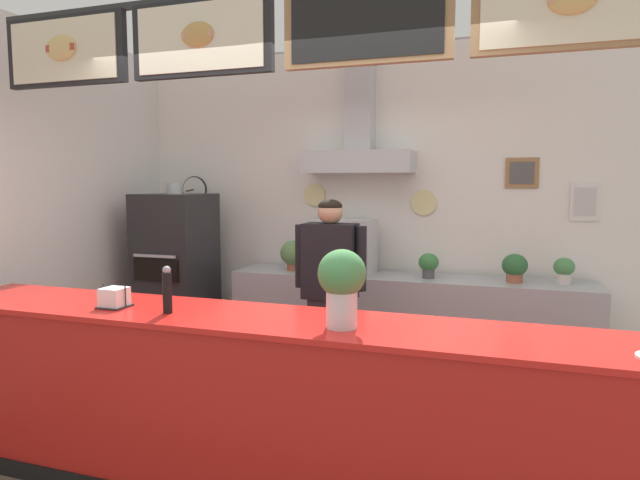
# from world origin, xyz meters

# --- Properties ---
(ground_plane) EXTENTS (5.73, 5.73, 0.00)m
(ground_plane) POSITION_xyz_m (0.00, 0.00, 0.00)
(ground_plane) COLOR brown
(back_wall_assembly) EXTENTS (4.77, 2.37, 2.99)m
(back_wall_assembly) POSITION_xyz_m (-0.01, 2.19, 1.59)
(back_wall_assembly) COLOR #9E9E99
(back_wall_assembly) RESTS_ON ground_plane
(service_counter) EXTENTS (4.21, 0.65, 1.00)m
(service_counter) POSITION_xyz_m (0.00, -0.21, 0.50)
(service_counter) COLOR red
(service_counter) RESTS_ON ground_plane
(back_prep_counter) EXTENTS (3.14, 0.55, 0.90)m
(back_prep_counter) POSITION_xyz_m (0.41, 1.92, 0.45)
(back_prep_counter) COLOR #A3A5AD
(back_prep_counter) RESTS_ON ground_plane
(pizza_oven) EXTENTS (0.62, 0.66, 1.72)m
(pizza_oven) POSITION_xyz_m (-1.75, 1.64, 0.81)
(pizza_oven) COLOR #232326
(pizza_oven) RESTS_ON ground_plane
(shop_worker) EXTENTS (0.54, 0.22, 1.60)m
(shop_worker) POSITION_xyz_m (0.01, 0.96, 0.86)
(shop_worker) COLOR #232328
(shop_worker) RESTS_ON ground_plane
(espresso_machine) EXTENTS (0.54, 0.46, 0.49)m
(espresso_machine) POSITION_xyz_m (-0.16, 1.90, 1.15)
(espresso_machine) COLOR #B7BABF
(espresso_machine) RESTS_ON back_prep_counter
(potted_oregano) EXTENTS (0.16, 0.16, 0.22)m
(potted_oregano) POSITION_xyz_m (1.68, 1.95, 1.03)
(potted_oregano) COLOR beige
(potted_oregano) RESTS_ON back_prep_counter
(potted_basil) EXTENTS (0.21, 0.21, 0.23)m
(potted_basil) POSITION_xyz_m (1.30, 1.92, 1.03)
(potted_basil) COLOR #9E563D
(potted_basil) RESTS_ON back_prep_counter
(potted_rosemary) EXTENTS (0.17, 0.17, 0.22)m
(potted_rosemary) POSITION_xyz_m (0.60, 1.89, 1.03)
(potted_rosemary) COLOR #4C4C51
(potted_rosemary) RESTS_ON back_prep_counter
(potted_thyme) EXTENTS (0.26, 0.26, 0.28)m
(potted_thyme) POSITION_xyz_m (-0.65, 1.91, 1.06)
(potted_thyme) COLOR #9E563D
(potted_thyme) RESTS_ON back_prep_counter
(pepper_grinder) EXTENTS (0.05, 0.05, 0.26)m
(pepper_grinder) POSITION_xyz_m (-0.52, -0.30, 1.13)
(pepper_grinder) COLOR black
(pepper_grinder) RESTS_ON service_counter
(basil_vase) EXTENTS (0.24, 0.24, 0.39)m
(basil_vase) POSITION_xyz_m (0.48, -0.28, 1.22)
(basil_vase) COLOR silver
(basil_vase) RESTS_ON service_counter
(napkin_holder) EXTENTS (0.16, 0.15, 0.13)m
(napkin_holder) POSITION_xyz_m (-0.90, -0.28, 1.06)
(napkin_holder) COLOR #262628
(napkin_holder) RESTS_ON service_counter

